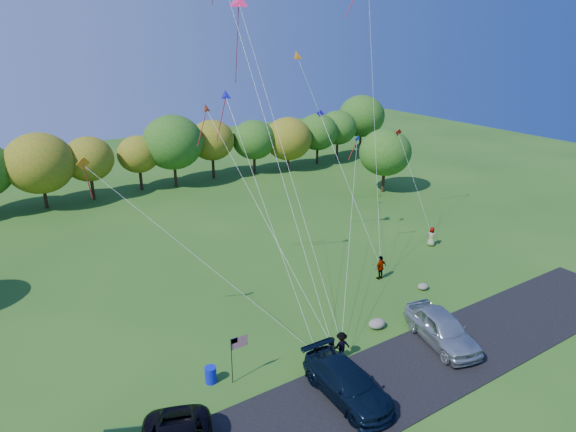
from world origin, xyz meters
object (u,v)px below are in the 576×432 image
Objects in this scene: minivan_navy at (347,383)px; flyer_b at (333,350)px; minivan_silver at (442,328)px; flyer_a at (317,356)px; flyer_e at (432,237)px; flyer_d at (381,267)px; trash_barrel at (211,375)px; flyer_c at (341,346)px.

flyer_b is (1.24, 2.85, -0.12)m from minivan_navy.
minivan_silver reaches higher than flyer_b.
flyer_e reaches higher than flyer_a.
flyer_b is 19.68m from flyer_e.
minivan_navy is 3.07× the size of flyer_d.
flyer_a is 5.98m from trash_barrel.
minivan_silver reaches higher than flyer_e.
minivan_silver reaches higher than flyer_d.
flyer_e is (18.84, 8.60, 0.08)m from flyer_a.
flyer_d is (9.53, 6.31, 0.16)m from flyer_b.
minivan_silver is at bearing -1.28° from flyer_b.
flyer_c is (1.78, 0.00, 0.05)m from flyer_a.
flyer_d is 1.10× the size of flyer_e.
flyer_b is 1.68× the size of trash_barrel.
flyer_c is (-6.10, 2.16, -0.19)m from minivan_silver.
trash_barrel is at bearing 178.48° from flyer_b.
flyer_e is 25.24m from trash_barrel.
minivan_silver is 15.36m from flyer_e.
flyer_c is at bearing 16.51° from flyer_b.
trash_barrel is (-7.34, 2.18, -0.38)m from flyer_c.
minivan_navy is at bearing -161.03° from minivan_silver.
flyer_e is at bearing -169.47° from flyer_d.
flyer_d is (8.89, 6.31, 0.11)m from flyer_c.
flyer_d reaches higher than flyer_c.
minivan_navy is 3.69× the size of flyer_b.
flyer_e is 1.84× the size of trash_barrel.
flyer_b is at bearing 83.77° from flyer_e.
flyer_e reaches higher than trash_barrel.
flyer_c is (0.64, 0.00, 0.05)m from flyer_b.
minivan_navy is at bearing -97.03° from flyer_b.
minivan_navy reaches higher than trash_barrel.
minivan_silver is 14.14m from trash_barrel.
flyer_c reaches higher than flyer_b.
flyer_d is 2.02× the size of trash_barrel.
trash_barrel is (-5.46, 5.03, -0.44)m from minivan_navy.
minivan_silver is 3.38× the size of flyer_c.
flyer_b is 11.43m from flyer_d.
flyer_d reaches higher than flyer_b.
flyer_b is 0.94× the size of flyer_c.
flyer_a is at bearing 89.57° from minivan_navy.
minivan_silver is 3.00× the size of flyer_d.
flyer_c is 7.67m from trash_barrel.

